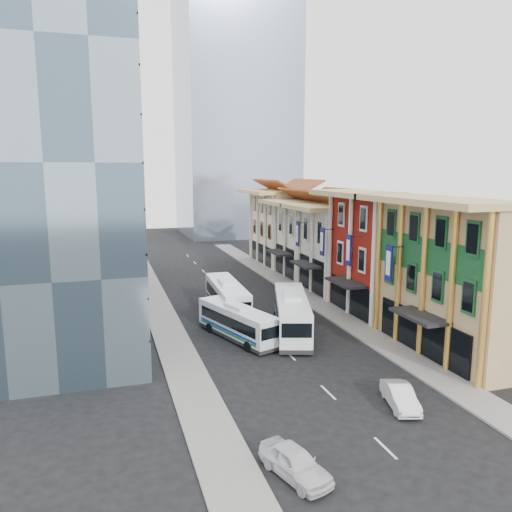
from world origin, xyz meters
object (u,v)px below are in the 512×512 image
object	(u,v)px
bus_right	(292,313)
shophouse_tan	(468,278)
office_tower	(59,164)
sedan_right	(400,396)
bus_left_far	(227,297)
sedan_left	(295,463)
bus_left_near	(237,322)

from	to	relation	value
bus_right	shophouse_tan	bearing A→B (deg)	-16.15
office_tower	sedan_right	distance (m)	32.68
shophouse_tan	bus_right	size ratio (longest dim) A/B	1.19
bus_left_far	bus_right	distance (m)	8.71
shophouse_tan	sedan_left	xyz separation A→B (m)	(-19.50, -11.90, -5.28)
sedan_left	bus_right	bearing A→B (deg)	51.32
sedan_right	sedan_left	bearing A→B (deg)	-137.16
shophouse_tan	bus_right	distance (m)	14.94
bus_left_far	shophouse_tan	bearing A→B (deg)	-42.15
bus_right	bus_left_far	bearing A→B (deg)	135.22
shophouse_tan	bus_left_far	bearing A→B (deg)	135.59
bus_right	sedan_right	bearing A→B (deg)	-67.42
bus_left_far	sedan_left	distance (m)	27.81
office_tower	sedan_right	bearing A→B (deg)	-46.05
bus_left_near	bus_left_far	world-z (taller)	bus_left_far
bus_left_far	bus_right	bearing A→B (deg)	-60.05
sedan_right	bus_left_far	bearing A→B (deg)	117.97
bus_right	sedan_right	size ratio (longest dim) A/B	2.86
office_tower	bus_right	size ratio (longest dim) A/B	2.55
office_tower	sedan_left	world-z (taller)	office_tower
bus_left_far	sedan_left	bearing A→B (deg)	-94.97
office_tower	bus_left_far	world-z (taller)	office_tower
bus_right	sedan_right	world-z (taller)	bus_right
shophouse_tan	bus_left_near	xyz separation A→B (m)	(-16.96, 8.09, -4.44)
sedan_left	bus_left_far	bearing A→B (deg)	64.89
sedan_left	sedan_right	world-z (taller)	sedan_left
shophouse_tan	sedan_left	distance (m)	23.44
bus_right	sedan_left	size ratio (longest dim) A/B	2.75
bus_left_near	bus_right	xyz separation A→B (m)	(5.01, -0.13, 0.33)
office_tower	sedan_left	distance (m)	31.73
bus_right	sedan_left	distance (m)	21.28
sedan_left	office_tower	bearing A→B (deg)	96.07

